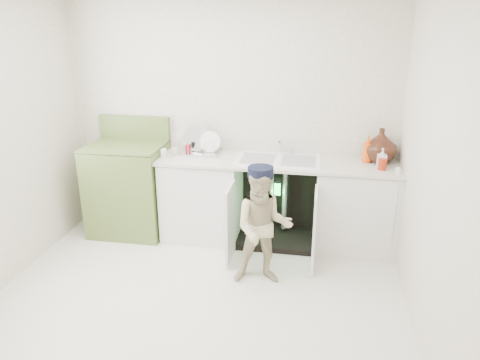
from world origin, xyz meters
TOP-DOWN VIEW (x-y plane):
  - ground at (0.00, 0.00)m, footprint 3.50×3.50m
  - room_shell at (0.00, 0.00)m, footprint 6.00×5.50m
  - counter_run at (0.58, 1.21)m, footprint 2.44×1.02m
  - avocado_stove at (-1.07, 1.18)m, footprint 0.80×0.65m
  - repair_worker at (0.51, 0.38)m, footprint 0.57×0.72m

SIDE VIEW (x-z plane):
  - ground at x=0.00m, z-range 0.00..0.00m
  - counter_run at x=0.58m, z-range -0.14..1.10m
  - avocado_stove at x=-1.07m, z-range -0.11..1.13m
  - repair_worker at x=0.51m, z-range 0.00..1.09m
  - room_shell at x=0.00m, z-range 0.62..1.88m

